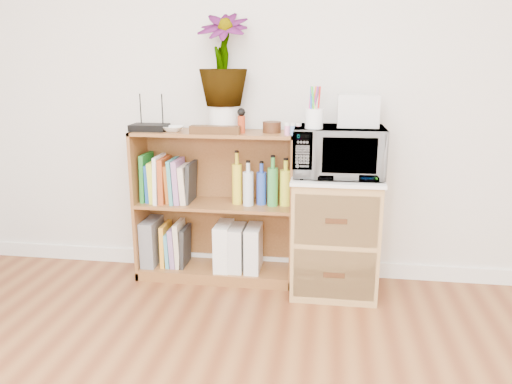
# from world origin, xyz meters

# --- Properties ---
(skirting_board) EXTENTS (4.00, 0.02, 0.10)m
(skirting_board) POSITION_xyz_m (0.00, 2.24, 0.05)
(skirting_board) COLOR white
(skirting_board) RESTS_ON ground
(bookshelf) EXTENTS (1.00, 0.30, 0.95)m
(bookshelf) POSITION_xyz_m (-0.35, 2.10, 0.47)
(bookshelf) COLOR brown
(bookshelf) RESTS_ON ground
(wicker_unit) EXTENTS (0.50, 0.45, 0.70)m
(wicker_unit) POSITION_xyz_m (0.40, 2.02, 0.35)
(wicker_unit) COLOR #9E7542
(wicker_unit) RESTS_ON ground
(microwave) EXTENTS (0.52, 0.36, 0.28)m
(microwave) POSITION_xyz_m (0.40, 2.02, 0.86)
(microwave) COLOR white
(microwave) RESTS_ON wicker_unit
(pen_cup) EXTENTS (0.10, 0.10, 0.11)m
(pen_cup) POSITION_xyz_m (0.26, 1.93, 1.06)
(pen_cup) COLOR white
(pen_cup) RESTS_ON microwave
(small_appliance) EXTENTS (0.23, 0.19, 0.18)m
(small_appliance) POSITION_xyz_m (0.50, 2.06, 1.09)
(small_appliance) COLOR silver
(small_appliance) RESTS_ON microwave
(router) EXTENTS (0.22, 0.15, 0.04)m
(router) POSITION_xyz_m (-0.75, 2.08, 0.97)
(router) COLOR black
(router) RESTS_ON bookshelf
(white_bowl) EXTENTS (0.13, 0.13, 0.03)m
(white_bowl) POSITION_xyz_m (-0.60, 2.07, 0.97)
(white_bowl) COLOR white
(white_bowl) RESTS_ON bookshelf
(plant_pot) EXTENTS (0.18, 0.18, 0.15)m
(plant_pot) POSITION_xyz_m (-0.29, 2.12, 1.03)
(plant_pot) COLOR silver
(plant_pot) RESTS_ON bookshelf
(potted_plant) EXTENTS (0.30, 0.30, 0.54)m
(potted_plant) POSITION_xyz_m (-0.29, 2.12, 1.37)
(potted_plant) COLOR #2C6B2B
(potted_plant) RESTS_ON plant_pot
(trinket_box) EXTENTS (0.29, 0.07, 0.05)m
(trinket_box) POSITION_xyz_m (-0.32, 2.00, 0.97)
(trinket_box) COLOR #361F0E
(trinket_box) RESTS_ON bookshelf
(kokeshi_doll) EXTENTS (0.04, 0.04, 0.10)m
(kokeshi_doll) POSITION_xyz_m (-0.17, 2.06, 1.00)
(kokeshi_doll) COLOR #A43214
(kokeshi_doll) RESTS_ON bookshelf
(wooden_bowl) EXTENTS (0.11, 0.11, 0.06)m
(wooden_bowl) POSITION_xyz_m (0.00, 2.11, 0.98)
(wooden_bowl) COLOR #3D2510
(wooden_bowl) RESTS_ON bookshelf
(paint_jars) EXTENTS (0.11, 0.04, 0.05)m
(paint_jars) POSITION_xyz_m (0.14, 2.01, 0.98)
(paint_jars) COLOR pink
(paint_jars) RESTS_ON bookshelf
(file_box) EXTENTS (0.09, 0.24, 0.30)m
(file_box) POSITION_xyz_m (-0.78, 2.10, 0.22)
(file_box) COLOR slate
(file_box) RESTS_ON bookshelf
(magazine_holder_left) EXTENTS (0.09, 0.24, 0.30)m
(magazine_holder_left) POSITION_xyz_m (-0.30, 2.09, 0.22)
(magazine_holder_left) COLOR white
(magazine_holder_left) RESTS_ON bookshelf
(magazine_holder_mid) EXTENTS (0.09, 0.23, 0.28)m
(magazine_holder_mid) POSITION_xyz_m (-0.21, 2.09, 0.21)
(magazine_holder_mid) COLOR silver
(magazine_holder_mid) RESTS_ON bookshelf
(magazine_holder_right) EXTENTS (0.09, 0.23, 0.29)m
(magazine_holder_right) POSITION_xyz_m (-0.10, 2.09, 0.21)
(magazine_holder_right) COLOR silver
(magazine_holder_right) RESTS_ON bookshelf
(cookbooks) EXTENTS (0.33, 0.20, 0.30)m
(cookbooks) POSITION_xyz_m (-0.65, 2.10, 0.63)
(cookbooks) COLOR #20792A
(cookbooks) RESTS_ON bookshelf
(liquor_bottles) EXTENTS (0.37, 0.07, 0.32)m
(liquor_bottles) POSITION_xyz_m (-0.05, 2.10, 0.64)
(liquor_bottles) COLOR gold
(liquor_bottles) RESTS_ON bookshelf
(lower_books) EXTENTS (0.16, 0.19, 0.29)m
(lower_books) POSITION_xyz_m (-0.62, 2.10, 0.20)
(lower_books) COLOR gold
(lower_books) RESTS_ON bookshelf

